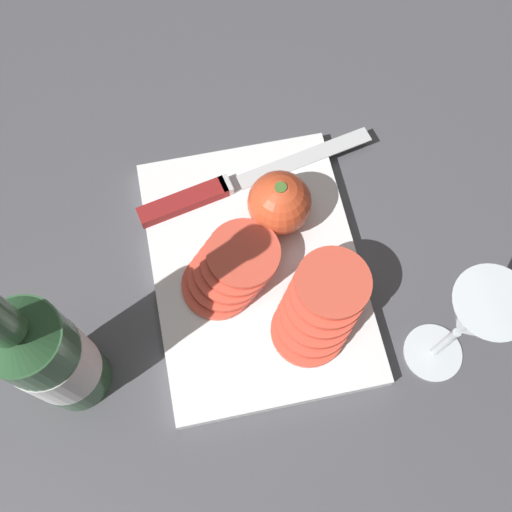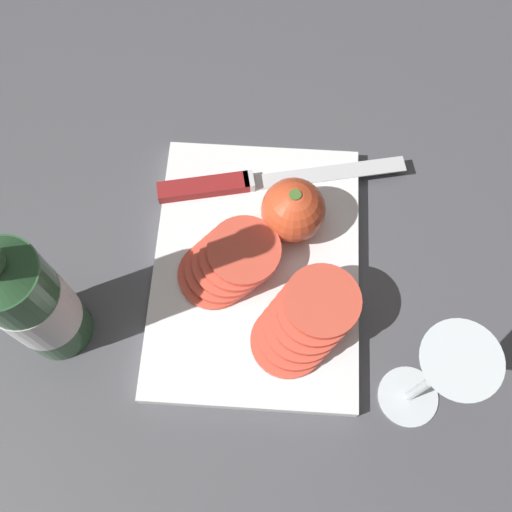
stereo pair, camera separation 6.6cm
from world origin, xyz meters
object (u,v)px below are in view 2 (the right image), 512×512
(wine_bottle, at_px, (28,299))
(tomato_slice_stack_near, at_px, (305,321))
(whole_tomato, at_px, (293,210))
(wine_glass, at_px, (442,373))
(knife, at_px, (229,184))
(tomato_slice_stack_far, at_px, (229,263))

(wine_bottle, relative_size, tomato_slice_stack_near, 2.66)
(whole_tomato, xyz_separation_m, tomato_slice_stack_near, (0.13, 0.02, -0.01))
(wine_glass, bearing_deg, tomato_slice_stack_near, -119.38)
(knife, bearing_deg, tomato_slice_stack_far, -97.10)
(wine_bottle, relative_size, knife, 1.04)
(tomato_slice_stack_near, bearing_deg, whole_tomato, -171.76)
(wine_glass, xyz_separation_m, whole_tomato, (-0.19, -0.14, -0.08))
(knife, bearing_deg, tomato_slice_stack_near, -72.63)
(whole_tomato, bearing_deg, tomato_slice_stack_near, 8.24)
(whole_tomato, height_order, knife, whole_tomato)
(knife, bearing_deg, wine_glass, -59.99)
(wine_glass, xyz_separation_m, tomato_slice_stack_far, (-0.13, -0.20, -0.09))
(whole_tomato, bearing_deg, wine_glass, 35.27)
(whole_tomato, relative_size, tomato_slice_stack_near, 0.63)
(knife, relative_size, tomato_slice_stack_far, 2.61)
(whole_tomato, relative_size, tomato_slice_stack_far, 0.64)
(knife, bearing_deg, whole_tomato, -42.25)
(wine_bottle, height_order, tomato_slice_stack_near, wine_bottle)
(wine_bottle, distance_m, whole_tomato, 0.30)
(knife, height_order, tomato_slice_stack_near, tomato_slice_stack_near)
(wine_glass, height_order, tomato_slice_stack_far, wine_glass)
(tomato_slice_stack_near, bearing_deg, knife, -150.62)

